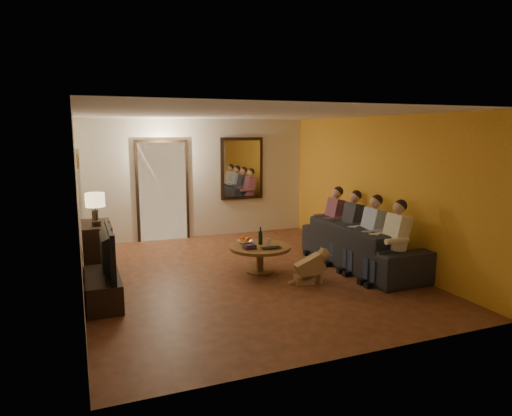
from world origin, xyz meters
name	(u,v)px	position (x,y,z in m)	size (l,w,h in m)	color
floor	(246,275)	(0.00, 0.00, 0.00)	(5.00, 6.00, 0.01)	#492813
ceiling	(245,114)	(0.00, 0.00, 2.60)	(5.00, 6.00, 0.01)	white
back_wall	(199,179)	(0.00, 3.00, 1.30)	(5.00, 0.02, 2.60)	beige
front_wall	(349,236)	(0.00, -3.00, 1.30)	(5.00, 0.02, 2.60)	beige
left_wall	(78,206)	(-2.50, 0.00, 1.30)	(0.02, 6.00, 2.60)	beige
right_wall	(376,189)	(2.50, 0.00, 1.30)	(0.02, 6.00, 2.60)	beige
orange_accent	(375,189)	(2.49, 0.00, 1.30)	(0.01, 6.00, 2.60)	orange
kitchen_doorway	(163,192)	(-0.80, 2.98, 1.05)	(1.00, 0.06, 2.10)	#FFE0A5
door_trim	(163,192)	(-0.80, 2.97, 1.05)	(1.12, 0.04, 2.22)	black
fridge_glimpse	(174,198)	(-0.55, 2.98, 0.90)	(0.45, 0.03, 1.70)	silver
mirror_frame	(242,168)	(1.00, 2.96, 1.50)	(1.00, 0.05, 1.40)	black
mirror_glass	(242,169)	(1.00, 2.93, 1.50)	(0.86, 0.02, 1.26)	white
white_door	(81,202)	(-2.46, 2.30, 1.02)	(0.06, 0.85, 2.04)	white
framed_art	(77,161)	(-2.47, 1.30, 1.85)	(0.03, 0.28, 0.24)	#B28C33
art_canvas	(78,161)	(-2.46, 1.30, 1.85)	(0.01, 0.22, 0.18)	brown
dresser	(97,249)	(-2.25, 0.97, 0.42)	(0.45, 0.95, 0.85)	black
table_lamp	(96,209)	(-2.25, 0.75, 1.12)	(0.30, 0.30, 0.54)	beige
flower_vase	(95,208)	(-2.25, 1.19, 1.07)	(0.14, 0.14, 0.44)	red
tv_stand	(103,289)	(-2.25, -0.45, 0.20)	(0.45, 1.17, 0.39)	black
tv	(101,252)	(-2.25, -0.45, 0.72)	(0.15, 1.16, 0.67)	black
sofa	(363,245)	(2.08, -0.29, 0.38)	(1.02, 2.61, 0.76)	black
person_a	(392,245)	(1.98, -1.19, 0.60)	(0.60, 0.40, 1.20)	tan
person_b	(369,237)	(1.98, -0.59, 0.60)	(0.60, 0.40, 1.20)	tan
person_c	(349,230)	(1.98, 0.01, 0.60)	(0.60, 0.40, 1.20)	tan
person_d	(332,223)	(1.98, 0.61, 0.60)	(0.60, 0.40, 1.20)	tan
dog	(310,266)	(0.79, -0.76, 0.28)	(0.56, 0.24, 0.56)	#A37B4B
coffee_table	(260,259)	(0.27, 0.04, 0.23)	(1.02, 1.02, 0.45)	brown
bowl	(245,242)	(0.09, 0.26, 0.48)	(0.26, 0.26, 0.06)	white
oranges	(245,238)	(0.09, 0.26, 0.55)	(0.20, 0.20, 0.08)	orange
wine_bottle	(260,235)	(0.32, 0.14, 0.60)	(0.07, 0.07, 0.31)	black
wine_glass	(269,242)	(0.45, 0.09, 0.50)	(0.06, 0.06, 0.10)	silver
book_stack	(250,247)	(0.05, -0.06, 0.48)	(0.20, 0.15, 0.07)	black
laptop	(272,249)	(0.37, -0.24, 0.46)	(0.33, 0.21, 0.03)	black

